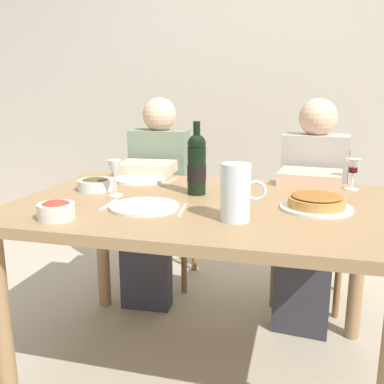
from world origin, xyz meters
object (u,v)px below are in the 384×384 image
Objects in this scene: wine_glass_left_diner at (353,167)px; chair_left at (166,202)px; olive_bowl at (96,184)px; wine_glass_right_diner at (115,171)px; diner_right at (311,204)px; diner_left at (156,192)px; chair_right at (312,214)px; water_pitcher at (236,196)px; baked_tart at (317,202)px; dinner_plate_left_setting at (145,207)px; wine_bottle at (197,164)px; dining_table at (202,223)px; dinner_plate_right_setting at (140,179)px; salad_bowl at (56,210)px.

chair_left is at bearing 153.22° from wine_glass_left_diner.
olive_bowl is 1.14× the size of wine_glass_left_diner.
diner_right reaches higher than wine_glass_right_diner.
diner_left is 0.93m from chair_right.
water_pitcher reaches higher than baked_tart.
water_pitcher is 0.38m from dinner_plate_left_setting.
diner_left is (-0.39, 0.56, -0.28)m from wine_bottle.
water_pitcher is 1.12m from diner_left.
dining_table is at bearing 0.12° from wine_glass_right_diner.
diner_right reaches higher than chair_right.
olive_bowl reaches higher than dinner_plate_right_setting.
dining_table is 1.29× the size of diner_left.
diner_right is (0.27, 0.86, -0.23)m from water_pitcher.
wine_bottle is 0.99m from chair_right.
dining_table is 1.29× the size of diner_right.
baked_tart is 1.93× the size of wine_glass_left_diner.
dinner_plate_left_setting is at bearing 102.85° from diner_left.
wine_bottle is 0.33m from dinner_plate_left_setting.
chair_left is 0.75× the size of diner_left.
dinner_plate_right_setting is at bearing 148.94° from wine_bottle.
chair_left is (-0.02, 1.28, -0.30)m from salad_bowl.
dinner_plate_right_setting is (-1.00, -0.06, -0.10)m from wine_glass_left_diner.
diner_left reaches higher than dinner_plate_left_setting.
diner_left is (-0.25, 0.84, -0.15)m from dinner_plate_left_setting.
dinner_plate_left_setting is (-0.19, -0.16, 0.10)m from dining_table.
wine_glass_left_diner reaches higher than chair_right.
olive_bowl is at bearing 175.04° from baked_tart.
diner_left is at bearing 89.35° from chair_left.
wine_bottle is at bearing 20.01° from wine_glass_right_diner.
wine_bottle is 1.24× the size of dinner_plate_right_setting.
wine_glass_right_diner is (-0.99, -0.38, 0.01)m from wine_glass_left_diner.
wine_glass_right_diner reaches higher than salad_bowl.
olive_bowl is 0.89m from chair_left.
diner_left is at bearing 123.94° from water_pitcher.
wine_glass_left_diner is at bearing 15.20° from olive_bowl.
diner_left is at bearing 17.07° from chair_right.
baked_tart reaches higher than dinner_plate_left_setting.
wine_bottle is at bearing -158.28° from wine_glass_left_diner.
wine_bottle is 0.27× the size of diner_left.
chair_right reaches higher than salad_bowl.
wine_bottle reaches higher than chair_right.
water_pitcher is 0.75m from wine_glass_left_diner.
olive_bowl is 0.18× the size of chair_left.
baked_tart is at bearing 95.75° from diner_right.
diner_right is at bearing 20.26° from dinner_plate_right_setting.
wine_glass_right_diner reaches higher than baked_tart.
wine_glass_left_diner is at bearing 3.30° from dinner_plate_right_setting.
dining_table is 9.33× the size of olive_bowl.
diner_right reaches higher than wine_glass_left_diner.
water_pitcher is at bearing 120.11° from diner_left.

